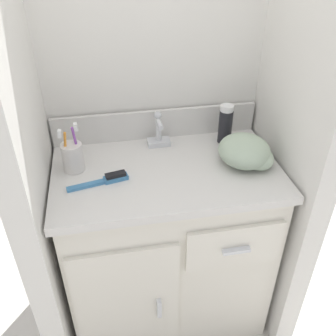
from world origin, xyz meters
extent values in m
plane|color=beige|center=(0.00, 0.00, 0.00)|extent=(6.00, 6.00, 0.00)
cube|color=silver|center=(0.00, 0.30, 1.10)|extent=(1.00, 0.08, 2.20)
cube|color=silver|center=(-0.46, 0.00, 1.10)|extent=(0.08, 0.57, 2.20)
cube|color=silver|center=(0.46, 0.00, 1.10)|extent=(0.08, 0.57, 2.20)
cube|color=silver|center=(0.00, 0.00, 0.39)|extent=(0.79, 0.45, 0.77)
cube|color=silver|center=(-0.19, -0.23, 0.35)|extent=(0.38, 0.02, 0.62)
cube|color=silver|center=(0.20, -0.23, 0.60)|extent=(0.35, 0.02, 0.18)
cube|color=silver|center=(-0.08, -0.25, 0.35)|extent=(0.02, 0.02, 0.09)
cube|color=silver|center=(0.20, -0.25, 0.60)|extent=(0.10, 0.02, 0.01)
cube|color=silver|center=(0.00, 0.00, 0.79)|extent=(0.82, 0.49, 0.03)
ellipsoid|color=beige|center=(0.00, 0.00, 0.71)|extent=(0.32, 0.30, 0.18)
cylinder|color=silver|center=(0.00, 0.00, 0.62)|extent=(0.03, 0.03, 0.01)
cube|color=silver|center=(0.00, 0.24, 0.86)|extent=(0.82, 0.02, 0.12)
cube|color=silver|center=(0.00, 0.18, 0.81)|extent=(0.09, 0.06, 0.02)
cylinder|color=silver|center=(0.00, 0.18, 0.86)|extent=(0.02, 0.02, 0.08)
cylinder|color=silver|center=(0.00, 0.15, 0.91)|extent=(0.02, 0.06, 0.02)
sphere|color=silver|center=(0.00, 0.19, 0.92)|extent=(0.03, 0.03, 0.03)
cylinder|color=silver|center=(-0.33, 0.06, 0.85)|extent=(0.07, 0.07, 0.10)
cylinder|color=purple|center=(-0.31, 0.06, 0.89)|extent=(0.02, 0.01, 0.16)
cube|color=white|center=(-0.30, 0.06, 0.97)|extent=(0.01, 0.02, 0.03)
cylinder|color=orange|center=(-0.35, 0.05, 0.88)|extent=(0.03, 0.02, 0.15)
cube|color=white|center=(-0.36, 0.05, 0.96)|extent=(0.01, 0.02, 0.03)
cylinder|color=black|center=(0.26, 0.15, 0.87)|extent=(0.05, 0.05, 0.14)
cylinder|color=white|center=(0.26, 0.15, 0.95)|extent=(0.05, 0.05, 0.02)
cube|color=teal|center=(-0.29, -0.06, 0.81)|extent=(0.13, 0.05, 0.01)
cube|color=teal|center=(-0.19, -0.03, 0.81)|extent=(0.09, 0.05, 0.02)
cube|color=black|center=(-0.19, -0.03, 0.82)|extent=(0.07, 0.04, 0.01)
ellipsoid|color=#A8BCA3|center=(0.28, -0.01, 0.85)|extent=(0.19, 0.20, 0.11)
ellipsoid|color=#B0C6AB|center=(0.33, -0.04, 0.84)|extent=(0.11, 0.14, 0.07)
camera|label=1|loc=(-0.20, -1.10, 1.57)|focal=40.00mm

